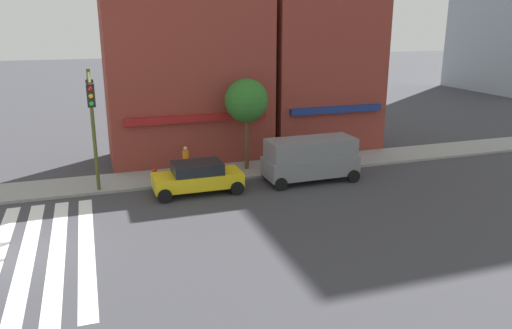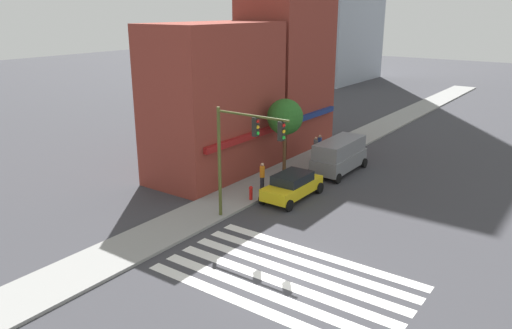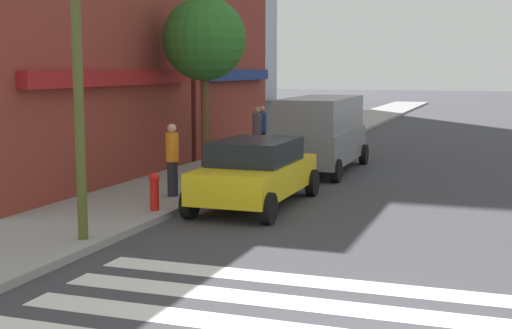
# 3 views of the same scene
# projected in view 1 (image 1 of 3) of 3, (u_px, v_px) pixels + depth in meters

# --- Properties ---
(ground_plane) EXTENTS (200.00, 200.00, 0.00)m
(ground_plane) POSITION_uv_depth(u_px,v_px,m) (12.00, 256.00, 18.39)
(ground_plane) COLOR #38383D
(sidewalk_left) EXTENTS (120.00, 3.00, 0.15)m
(sidewalk_left) POSITION_uv_depth(u_px,v_px,m) (30.00, 191.00, 25.18)
(sidewalk_left) COLOR gray
(sidewalk_left) RESTS_ON ground_plane
(crosswalk_stripes) EXTENTS (5.83, 10.80, 0.01)m
(crosswalk_stripes) POSITION_uv_depth(u_px,v_px,m) (12.00, 256.00, 18.38)
(crosswalk_stripes) COLOR silver
(crosswalk_stripes) RESTS_ON ground_plane
(storefront_row) EXTENTS (17.28, 5.30, 13.19)m
(storefront_row) POSITION_uv_depth(u_px,v_px,m) (256.00, 62.00, 31.34)
(storefront_row) COLOR maroon
(storefront_row) RESTS_ON ground_plane
(traffic_signal) EXTENTS (0.32, 4.41, 6.17)m
(traffic_signal) POSITION_uv_depth(u_px,v_px,m) (92.00, 110.00, 22.53)
(traffic_signal) COLOR #474C1E
(traffic_signal) RESTS_ON ground_plane
(sedan_yellow) EXTENTS (4.40, 2.02, 1.59)m
(sedan_yellow) POSITION_uv_depth(u_px,v_px,m) (198.00, 177.00, 24.90)
(sedan_yellow) COLOR yellow
(sedan_yellow) RESTS_ON ground_plane
(van_grey) EXTENTS (5.03, 2.22, 2.34)m
(van_grey) POSITION_uv_depth(u_px,v_px,m) (311.00, 158.00, 26.68)
(van_grey) COLOR slate
(van_grey) RESTS_ON ground_plane
(pedestrian_grey_coat) EXTENTS (0.32, 0.32, 1.77)m
(pedestrian_grey_coat) POSITION_uv_depth(u_px,v_px,m) (312.00, 148.00, 29.46)
(pedestrian_grey_coat) COLOR #23232D
(pedestrian_grey_coat) RESTS_ON sidewalk_left
(pedestrian_orange_vest) EXTENTS (0.32, 0.32, 1.77)m
(pedestrian_orange_vest) POSITION_uv_depth(u_px,v_px,m) (186.00, 162.00, 26.69)
(pedestrian_orange_vest) COLOR #23232D
(pedestrian_orange_vest) RESTS_ON sidewalk_left
(pedestrian_blue_shirt) EXTENTS (0.32, 0.32, 1.77)m
(pedestrian_blue_shirt) POSITION_uv_depth(u_px,v_px,m) (322.00, 147.00, 29.72)
(pedestrian_blue_shirt) COLOR #23232D
(pedestrian_blue_shirt) RESTS_ON sidewalk_left
(fire_hydrant) EXTENTS (0.24, 0.24, 0.84)m
(fire_hydrant) POSITION_uv_depth(u_px,v_px,m) (155.00, 175.00, 25.92)
(fire_hydrant) COLOR red
(fire_hydrant) RESTS_ON sidewalk_left
(street_tree) EXTENTS (2.42, 2.42, 5.15)m
(street_tree) POSITION_uv_depth(u_px,v_px,m) (246.00, 101.00, 27.61)
(street_tree) COLOR brown
(street_tree) RESTS_ON sidewalk_left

